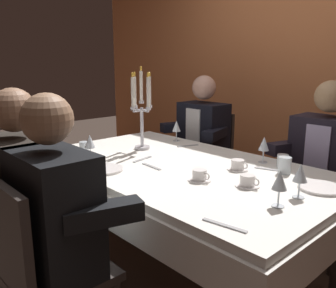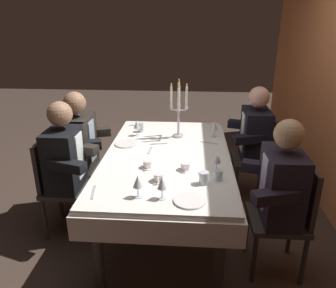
{
  "view_description": "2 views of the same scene",
  "coord_description": "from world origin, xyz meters",
  "px_view_note": "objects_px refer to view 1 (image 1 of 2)",
  "views": [
    {
      "loc": [
        1.49,
        -1.48,
        1.36
      ],
      "look_at": [
        -0.1,
        -0.01,
        0.85
      ],
      "focal_mm": 37.95,
      "sensor_mm": 36.0,
      "label": 1
    },
    {
      "loc": [
        2.68,
        0.2,
        1.9
      ],
      "look_at": [
        -0.05,
        0.01,
        0.82
      ],
      "focal_mm": 35.08,
      "sensor_mm": 36.0,
      "label": 2
    }
  ],
  "objects_px": {
    "wine_glass_2": "(264,144)",
    "wine_glass_3": "(280,181)",
    "candelabra": "(142,111)",
    "seated_diner_3": "(325,156)",
    "water_tumbler_1": "(285,165)",
    "wine_glass_0": "(176,127)",
    "coffee_cup_2": "(200,176)",
    "dinner_plate_1": "(321,188)",
    "seated_diner_0": "(203,132)",
    "water_tumbler_2": "(283,161)",
    "coffee_cup_1": "(238,165)",
    "water_tumbler_0": "(84,149)",
    "coffee_cup_0": "(248,181)",
    "wine_glass_4": "(300,174)",
    "wine_glass_1": "(90,142)",
    "dining_table": "(180,183)",
    "seated_diner_1": "(20,190)",
    "dinner_plate_0": "(104,169)",
    "seated_diner_2": "(53,213)"
  },
  "relations": [
    {
      "from": "coffee_cup_2",
      "to": "dinner_plate_1",
      "type": "bearing_deg",
      "value": 34.86
    },
    {
      "from": "water_tumbler_2",
      "to": "coffee_cup_0",
      "type": "relative_size",
      "value": 0.57
    },
    {
      "from": "water_tumbler_1",
      "to": "seated_diner_3",
      "type": "distance_m",
      "value": 0.58
    },
    {
      "from": "water_tumbler_0",
      "to": "coffee_cup_0",
      "type": "xyz_separation_m",
      "value": [
        1.1,
        0.29,
        -0.02
      ]
    },
    {
      "from": "wine_glass_4",
      "to": "water_tumbler_0",
      "type": "relative_size",
      "value": 1.74
    },
    {
      "from": "wine_glass_1",
      "to": "water_tumbler_1",
      "type": "xyz_separation_m",
      "value": [
        1.0,
        0.65,
        -0.07
      ]
    },
    {
      "from": "water_tumbler_1",
      "to": "water_tumbler_2",
      "type": "height_order",
      "value": "water_tumbler_1"
    },
    {
      "from": "wine_glass_0",
      "to": "dining_table",
      "type": "bearing_deg",
      "value": -42.43
    },
    {
      "from": "candelabra",
      "to": "wine_glass_1",
      "type": "xyz_separation_m",
      "value": [
        -0.0,
        -0.43,
        -0.16
      ]
    },
    {
      "from": "candelabra",
      "to": "seated_diner_3",
      "type": "bearing_deg",
      "value": 39.41
    },
    {
      "from": "wine_glass_0",
      "to": "water_tumbler_2",
      "type": "relative_size",
      "value": 2.17
    },
    {
      "from": "wine_glass_2",
      "to": "wine_glass_3",
      "type": "height_order",
      "value": "same"
    },
    {
      "from": "candelabra",
      "to": "water_tumbler_0",
      "type": "relative_size",
      "value": 6.21
    },
    {
      "from": "coffee_cup_0",
      "to": "wine_glass_2",
      "type": "bearing_deg",
      "value": 113.49
    },
    {
      "from": "water_tumbler_1",
      "to": "wine_glass_0",
      "type": "bearing_deg",
      "value": 172.45
    },
    {
      "from": "seated_diner_2",
      "to": "dinner_plate_1",
      "type": "bearing_deg",
      "value": 59.43
    },
    {
      "from": "dinner_plate_0",
      "to": "coffee_cup_2",
      "type": "relative_size",
      "value": 1.67
    },
    {
      "from": "wine_glass_2",
      "to": "seated_diner_2",
      "type": "height_order",
      "value": "seated_diner_2"
    },
    {
      "from": "wine_glass_2",
      "to": "wine_glass_4",
      "type": "relative_size",
      "value": 1.0
    },
    {
      "from": "seated_diner_2",
      "to": "seated_diner_1",
      "type": "bearing_deg",
      "value": 180.0
    },
    {
      "from": "wine_glass_1",
      "to": "water_tumbler_1",
      "type": "height_order",
      "value": "wine_glass_1"
    },
    {
      "from": "wine_glass_0",
      "to": "seated_diner_0",
      "type": "bearing_deg",
      "value": 103.23
    },
    {
      "from": "wine_glass_4",
      "to": "seated_diner_2",
      "type": "xyz_separation_m",
      "value": [
        -0.63,
        -0.91,
        -0.12
      ]
    },
    {
      "from": "wine_glass_3",
      "to": "seated_diner_1",
      "type": "relative_size",
      "value": 0.13
    },
    {
      "from": "wine_glass_1",
      "to": "wine_glass_3",
      "type": "bearing_deg",
      "value": 9.39
    },
    {
      "from": "dinner_plate_1",
      "to": "wine_glass_3",
      "type": "xyz_separation_m",
      "value": [
        -0.03,
        -0.35,
        0.11
      ]
    },
    {
      "from": "wine_glass_2",
      "to": "coffee_cup_2",
      "type": "xyz_separation_m",
      "value": [
        -0.04,
        -0.55,
        -0.09
      ]
    },
    {
      "from": "coffee_cup_1",
      "to": "coffee_cup_0",
      "type": "bearing_deg",
      "value": -43.76
    },
    {
      "from": "dinner_plate_0",
      "to": "wine_glass_1",
      "type": "height_order",
      "value": "wine_glass_1"
    },
    {
      "from": "coffee_cup_1",
      "to": "coffee_cup_2",
      "type": "distance_m",
      "value": 0.31
    },
    {
      "from": "dining_table",
      "to": "seated_diner_1",
      "type": "distance_m",
      "value": 0.92
    },
    {
      "from": "candelabra",
      "to": "water_tumbler_1",
      "type": "relative_size",
      "value": 6.21
    },
    {
      "from": "seated_diner_1",
      "to": "wine_glass_0",
      "type": "bearing_deg",
      "value": 100.92
    },
    {
      "from": "candelabra",
      "to": "wine_glass_3",
      "type": "xyz_separation_m",
      "value": [
        1.22,
        -0.22,
        -0.16
      ]
    },
    {
      "from": "wine_glass_3",
      "to": "water_tumbler_2",
      "type": "xyz_separation_m",
      "value": [
        -0.3,
        0.56,
        -0.08
      ]
    },
    {
      "from": "wine_glass_0",
      "to": "coffee_cup_1",
      "type": "xyz_separation_m",
      "value": [
        0.8,
        -0.27,
        -0.09
      ]
    },
    {
      "from": "dining_table",
      "to": "water_tumbler_2",
      "type": "xyz_separation_m",
      "value": [
        0.46,
        0.42,
        0.16
      ]
    },
    {
      "from": "water_tumbler_1",
      "to": "water_tumbler_2",
      "type": "xyz_separation_m",
      "value": [
        -0.07,
        0.11,
        -0.01
      ]
    },
    {
      "from": "wine_glass_4",
      "to": "coffee_cup_1",
      "type": "relative_size",
      "value": 1.24
    },
    {
      "from": "dinner_plate_0",
      "to": "seated_diner_0",
      "type": "bearing_deg",
      "value": 106.33
    },
    {
      "from": "dining_table",
      "to": "dinner_plate_1",
      "type": "xyz_separation_m",
      "value": [
        0.78,
        0.21,
        0.13
      ]
    },
    {
      "from": "wine_glass_1",
      "to": "coffee_cup_1",
      "type": "xyz_separation_m",
      "value": [
        0.78,
        0.51,
        -0.09
      ]
    },
    {
      "from": "wine_glass_2",
      "to": "coffee_cup_2",
      "type": "distance_m",
      "value": 0.56
    },
    {
      "from": "wine_glass_1",
      "to": "coffee_cup_2",
      "type": "bearing_deg",
      "value": 15.38
    },
    {
      "from": "wine_glass_1",
      "to": "seated_diner_3",
      "type": "height_order",
      "value": "seated_diner_3"
    },
    {
      "from": "water_tumbler_1",
      "to": "seated_diner_0",
      "type": "xyz_separation_m",
      "value": [
        -1.12,
        0.58,
        -0.05
      ]
    },
    {
      "from": "seated_diner_2",
      "to": "seated_diner_3",
      "type": "xyz_separation_m",
      "value": [
        0.37,
        1.77,
        0.0
      ]
    },
    {
      "from": "dining_table",
      "to": "wine_glass_2",
      "type": "height_order",
      "value": "wine_glass_2"
    },
    {
      "from": "wine_glass_3",
      "to": "water_tumbler_0",
      "type": "relative_size",
      "value": 1.74
    },
    {
      "from": "wine_glass_4",
      "to": "seated_diner_1",
      "type": "height_order",
      "value": "seated_diner_1"
    }
  ]
}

